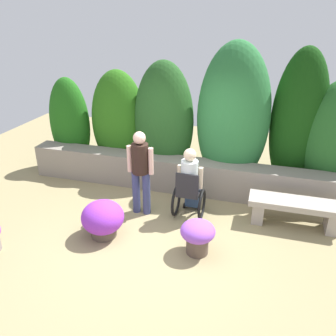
# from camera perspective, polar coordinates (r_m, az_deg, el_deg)

# --- Properties ---
(ground_plane) EXTENTS (12.37, 12.37, 0.00)m
(ground_plane) POSITION_cam_1_polar(r_m,az_deg,el_deg) (5.90, -2.12, -11.40)
(ground_plane) COLOR #93855C
(stone_retaining_wall) EXTENTS (6.63, 0.47, 0.69)m
(stone_retaining_wall) POSITION_cam_1_polar(r_m,az_deg,el_deg) (7.20, 2.28, -1.14)
(stone_retaining_wall) COLOR gray
(stone_retaining_wall) RESTS_ON ground
(hedge_backdrop) EXTENTS (6.93, 1.15, 2.98)m
(hedge_backdrop) POSITION_cam_1_polar(r_m,az_deg,el_deg) (7.30, 7.54, 7.07)
(hedge_backdrop) COLOR #1F6217
(hedge_backdrop) RESTS_ON ground
(stone_bench) EXTENTS (1.59, 0.47, 0.48)m
(stone_bench) POSITION_cam_1_polar(r_m,az_deg,el_deg) (6.43, 20.12, -6.30)
(stone_bench) COLOR #A1978C
(stone_bench) RESTS_ON ground
(person_in_wheelchair) EXTENTS (0.53, 0.66, 1.33)m
(person_in_wheelchair) POSITION_cam_1_polar(r_m,az_deg,el_deg) (6.20, 3.57, -2.78)
(person_in_wheelchair) COLOR black
(person_in_wheelchair) RESTS_ON ground
(person_standing_companion) EXTENTS (0.49, 0.30, 1.58)m
(person_standing_companion) POSITION_cam_1_polar(r_m,az_deg,el_deg) (6.17, -4.54, 0.01)
(person_standing_companion) COLOR navy
(person_standing_companion) RESTS_ON ground
(flower_pot_purple_near) EXTENTS (0.70, 0.70, 0.63)m
(flower_pot_purple_near) POSITION_cam_1_polar(r_m,az_deg,el_deg) (5.88, -10.61, -8.20)
(flower_pot_purple_near) COLOR brown
(flower_pot_purple_near) RESTS_ON ground
(flower_pot_red_accent) EXTENTS (0.54, 0.54, 0.55)m
(flower_pot_red_accent) POSITION_cam_1_polar(r_m,az_deg,el_deg) (5.43, 4.88, -10.83)
(flower_pot_red_accent) COLOR brown
(flower_pot_red_accent) RESTS_ON ground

